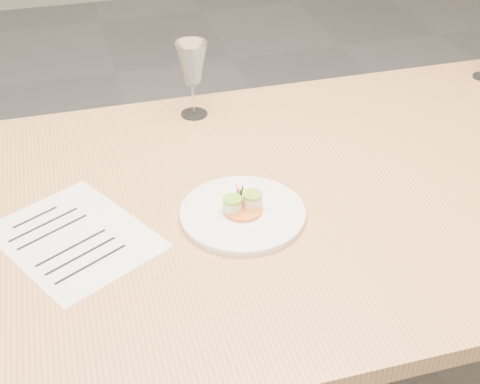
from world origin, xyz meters
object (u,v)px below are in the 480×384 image
object	(u,v)px
dining_table	(214,229)
wine_glass_2	(192,65)
dinner_plate	(243,213)
recipe_sheet	(75,238)

from	to	relation	value
dining_table	wine_glass_2	xyz separation A→B (m)	(0.05, 0.40, 0.21)
dining_table	dinner_plate	world-z (taller)	dinner_plate
recipe_sheet	dining_table	bearing A→B (deg)	-21.87
dinner_plate	recipe_sheet	bearing A→B (deg)	175.76
recipe_sheet	wine_glass_2	size ratio (longest dim) A/B	2.00
wine_glass_2	dinner_plate	bearing A→B (deg)	-89.81
dining_table	wine_glass_2	world-z (taller)	wine_glass_2
dining_table	recipe_sheet	distance (m)	0.30
recipe_sheet	wine_glass_2	xyz separation A→B (m)	(0.34, 0.43, 0.14)
dining_table	dinner_plate	size ratio (longest dim) A/B	9.26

